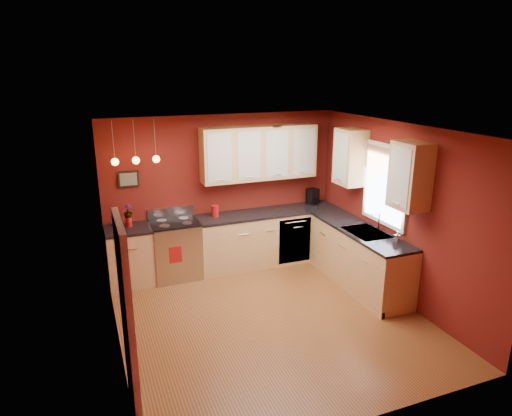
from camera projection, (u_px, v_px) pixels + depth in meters
name	position (u px, v px, depth m)	size (l,w,h in m)	color
floor	(270.00, 318.00, 6.32)	(4.20, 4.20, 0.00)	#96582B
ceiling	(272.00, 129.00, 5.55)	(4.00, 4.20, 0.02)	silver
wall_back	(223.00, 191.00, 7.81)	(4.00, 0.02, 2.60)	maroon
wall_front	(364.00, 304.00, 4.07)	(4.00, 0.02, 2.60)	maroon
wall_left	(111.00, 251.00, 5.24)	(0.02, 4.20, 2.60)	maroon
wall_right	(397.00, 213.00, 6.63)	(0.02, 4.20, 2.60)	maroon
base_cabinets_back_left	(130.00, 257.00, 7.21)	(0.70, 0.60, 0.90)	#DBB675
base_cabinets_back_right	(269.00, 238.00, 8.04)	(2.54, 0.60, 0.90)	#DBB675
base_cabinets_right	(359.00, 258.00, 7.18)	(0.60, 2.10, 0.90)	#DBB675
counter_back_left	(128.00, 229.00, 7.08)	(0.70, 0.62, 0.04)	black
counter_back_right	(269.00, 212.00, 7.90)	(2.54, 0.62, 0.04)	black
counter_right	(361.00, 230.00, 7.04)	(0.62, 2.10, 0.04)	black
gas_range	(176.00, 249.00, 7.46)	(0.76, 0.64, 1.11)	#B4B4B8
dishwasher_front	(295.00, 241.00, 7.91)	(0.60, 0.02, 0.80)	#B4B4B8
sink	(366.00, 234.00, 6.91)	(0.50, 0.70, 0.33)	gray
window	(385.00, 182.00, 6.78)	(0.06, 1.02, 1.22)	white
door_left_wall	(128.00, 324.00, 4.26)	(0.12, 0.82, 2.05)	white
upper_cabinets_back	(259.00, 153.00, 7.67)	(2.00, 0.35, 0.90)	#DBB675
upper_cabinets_right	(377.00, 166.00, 6.67)	(0.35, 1.95, 0.90)	#DBB675
wall_picture	(128.00, 179.00, 7.15)	(0.32, 0.03, 0.26)	black
pendant_lights	(136.00, 160.00, 6.78)	(0.71, 0.11, 0.66)	gray
red_canister	(215.00, 211.00, 7.60)	(0.13, 0.13, 0.19)	#AB1213
red_vase	(129.00, 222.00, 7.13)	(0.09, 0.09, 0.15)	#AB1213
flowers	(128.00, 212.00, 7.08)	(0.13, 0.13, 0.22)	#AB1213
coffee_maker	(313.00, 197.00, 8.31)	(0.23, 0.23, 0.28)	black
soap_pump	(397.00, 237.00, 6.46)	(0.08, 0.08, 0.17)	white
dish_towel	(176.00, 255.00, 7.13)	(0.19, 0.01, 0.27)	#AB1213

